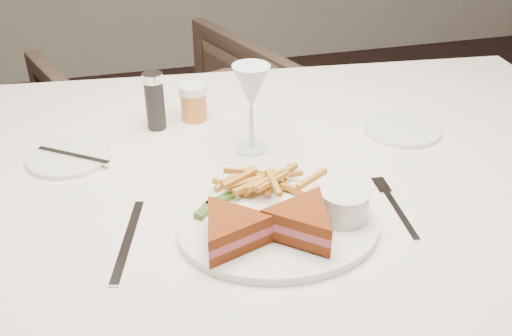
{
  "coord_description": "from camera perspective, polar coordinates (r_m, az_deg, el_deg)",
  "views": [
    {
      "loc": [
        -0.57,
        -0.84,
        1.31
      ],
      "look_at": [
        -0.36,
        -0.03,
        0.8
      ],
      "focal_mm": 40.0,
      "sensor_mm": 36.0,
      "label": 1
    }
  ],
  "objects": [
    {
      "name": "table",
      "position": [
        1.29,
        -0.59,
        -15.16
      ],
      "size": [
        1.65,
        1.19,
        0.75
      ],
      "primitive_type": "cube",
      "rotation": [
        0.0,
        0.0,
        -0.1
      ],
      "color": "white",
      "rests_on": "ground"
    },
    {
      "name": "chair_far",
      "position": [
        2.05,
        -8.76,
        3.46
      ],
      "size": [
        0.89,
        0.86,
        0.73
      ],
      "primitive_type": "imported",
      "rotation": [
        0.0,
        0.0,
        3.49
      ],
      "color": "#47362B",
      "rests_on": "ground"
    },
    {
      "name": "table_setting",
      "position": [
        0.98,
        0.42,
        -1.01
      ],
      "size": [
        0.84,
        0.64,
        0.18
      ],
      "color": "white",
      "rests_on": "table"
    }
  ]
}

